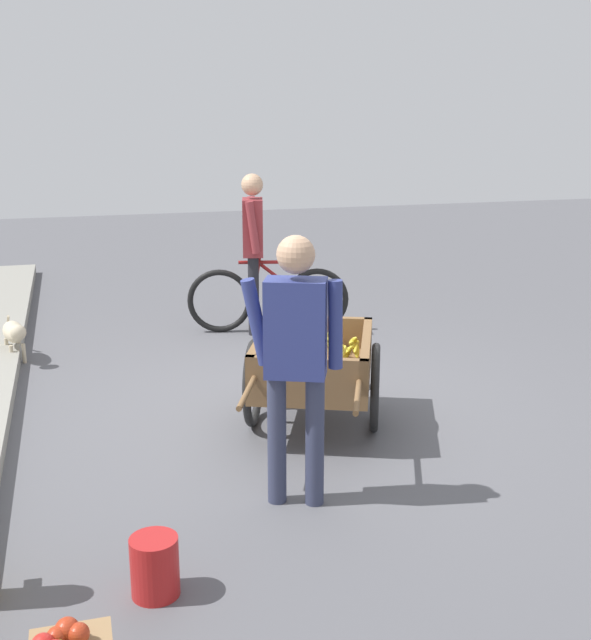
% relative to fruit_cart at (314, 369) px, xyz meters
% --- Properties ---
extents(ground_plane, '(24.00, 24.00, 0.00)m').
position_rel_fruit_cart_xyz_m(ground_plane, '(0.39, 0.12, -0.44)').
color(ground_plane, '#56565B').
extents(fruit_cart, '(1.81, 1.33, 0.74)m').
position_rel_fruit_cart_xyz_m(fruit_cart, '(0.00, 0.00, 0.00)').
color(fruit_cart, brown).
rests_on(fruit_cart, ground).
extents(vendor_person, '(0.31, 0.54, 1.58)m').
position_rel_fruit_cart_xyz_m(vendor_person, '(-1.06, 0.43, 0.50)').
color(vendor_person, '#333851').
rests_on(vendor_person, ground).
extents(bicycle, '(0.54, 1.63, 0.85)m').
position_rel_fruit_cart_xyz_m(bicycle, '(2.56, -0.30, -0.09)').
color(bicycle, black).
rests_on(bicycle, ground).
extents(cyclist_person, '(0.51, 0.27, 1.62)m').
position_rel_fruit_cart_xyz_m(cyclist_person, '(2.60, -0.15, 0.53)').
color(cyclist_person, black).
rests_on(cyclist_person, ground).
extents(dog, '(0.66, 0.27, 0.40)m').
position_rel_fruit_cart_xyz_m(dog, '(2.22, 2.17, -0.17)').
color(dog, beige).
rests_on(dog, ground).
extents(plastic_bucket, '(0.23, 0.23, 0.30)m').
position_rel_fruit_cart_xyz_m(plastic_bucket, '(-1.76, 1.33, -0.29)').
color(plastic_bucket, '#B21E1E').
rests_on(plastic_bucket, ground).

